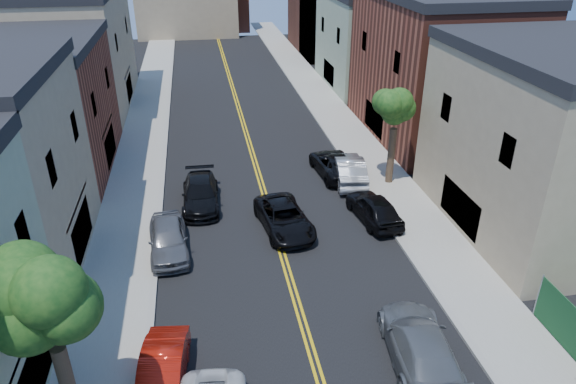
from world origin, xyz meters
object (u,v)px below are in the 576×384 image
black_car_left (200,194)px  black_suv_lane (284,218)px  black_car_right (374,208)px  dark_car_right_far (335,164)px  grey_car_left (168,239)px  red_sedan (162,373)px  silver_car_right (349,169)px  grey_car_right (420,346)px

black_car_left → black_suv_lane: 5.56m
black_car_right → dark_car_right_far: black_car_right is taller
grey_car_left → black_car_left: bearing=66.0°
black_car_right → black_suv_lane: 5.00m
black_car_left → black_suv_lane: bearing=-37.8°
red_sedan → silver_car_right: (11.00, 14.89, 0.12)m
black_car_right → dark_car_right_far: (-0.61, 6.15, -0.06)m
black_car_left → red_sedan: bearing=-95.7°
grey_car_right → silver_car_right: bearing=-89.8°
grey_car_right → black_suv_lane: bearing=-65.6°
grey_car_left → red_sedan: bearing=-93.9°
black_car_right → silver_car_right: 4.99m
red_sedan → grey_car_left: 8.68m
grey_car_right → black_suv_lane: 10.74m
grey_car_left → silver_car_right: bearing=25.6°
black_car_left → dark_car_right_far: black_car_left is taller
grey_car_right → black_car_right: (1.70, 10.32, -0.04)m
red_sedan → silver_car_right: 18.51m
grey_car_right → red_sedan: bearing=3.9°
dark_car_right_far → black_car_left: bearing=12.3°
red_sedan → black_car_right: black_car_right is taller
grey_car_left → black_car_left: (1.70, 4.65, -0.05)m
grey_car_left → silver_car_right: (11.00, 6.21, 0.04)m
grey_car_right → silver_car_right: 15.40m
black_car_left → silver_car_right: bearing=11.1°
dark_car_right_far → black_suv_lane: size_ratio=1.01×
black_car_right → dark_car_right_far: 6.18m
red_sedan → black_car_right: size_ratio=0.95×
black_car_right → grey_car_left: bearing=-0.8°
black_suv_lane → grey_car_right: bearing=-79.6°
red_sedan → silver_car_right: silver_car_right is taller
black_car_left → black_suv_lane: size_ratio=1.00×
black_car_left → black_car_right: size_ratio=1.13×
black_car_left → dark_car_right_far: size_ratio=0.99×
red_sedan → grey_car_left: (0.00, 8.67, 0.09)m
grey_car_right → dark_car_right_far: grey_car_right is taller
grey_car_left → dark_car_right_far: grey_car_left is taller
grey_car_left → silver_car_right: size_ratio=0.92×
black_car_left → black_car_right: (9.30, -3.43, 0.03)m
silver_car_right → black_car_right: bearing=97.4°
grey_car_left → grey_car_right: size_ratio=0.84×
black_car_left → dark_car_right_far: (8.69, 2.72, -0.03)m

